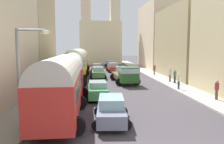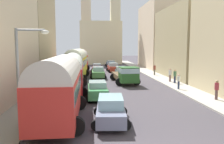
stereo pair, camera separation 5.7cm
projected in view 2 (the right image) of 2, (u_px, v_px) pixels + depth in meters
ground_plane at (108, 77)px, 34.91m from camera, size 154.00×154.00×0.00m
sidewalk_left at (60, 77)px, 34.24m from camera, size 2.50×70.00×0.14m
sidewalk_right at (155, 76)px, 35.56m from camera, size 2.50×70.00×0.14m
building_left_2 at (32, 30)px, 32.38m from camera, size 5.05×12.99×13.73m
building_right_2 at (185, 43)px, 33.69m from camera, size 5.33×13.73×10.23m
building_right_3 at (158, 37)px, 47.66m from camera, size 5.63×13.59×13.16m
distant_church at (101, 39)px, 60.47m from camera, size 10.53×7.86×19.70m
parked_bus_0 at (59, 86)px, 13.96m from camera, size 3.30×8.04×3.97m
parked_bus_1 at (71, 71)px, 22.87m from camera, size 3.35×9.31×3.85m
parked_bus_2 at (76, 62)px, 31.75m from camera, size 3.44×9.16×4.23m
parked_bus_3 at (80, 60)px, 40.67m from camera, size 3.54×8.45×4.04m
cargo_truck_0 at (126, 74)px, 28.21m from camera, size 3.24×7.55×2.20m
car_0 at (121, 72)px, 34.49m from camera, size 2.30×4.35×1.56m
car_1 at (113, 67)px, 41.15m from camera, size 2.32×4.03×1.65m
car_2 at (111, 64)px, 51.44m from camera, size 2.40×4.16×1.42m
car_3 at (111, 110)px, 13.85m from camera, size 2.41×4.41×1.59m
car_4 at (97, 90)px, 20.05m from camera, size 2.26×3.93×1.56m
car_5 at (98, 72)px, 33.21m from camera, size 2.35×4.29×1.64m
car_6 at (97, 68)px, 40.80m from camera, size 2.17×3.79×1.51m
pedestrian_0 at (170, 75)px, 29.03m from camera, size 0.55×0.55×1.81m
pedestrian_1 at (217, 89)px, 19.19m from camera, size 0.44×0.44×1.79m
pedestrian_2 at (175, 76)px, 27.85m from camera, size 0.38×0.38×1.80m
pedestrian_3 at (155, 69)px, 35.55m from camera, size 0.43×0.43×1.81m
pedestrian_4 at (179, 81)px, 23.96m from camera, size 0.39×0.39×1.69m
streetlamp_near at (23, 69)px, 12.22m from camera, size 1.77×0.28×5.53m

